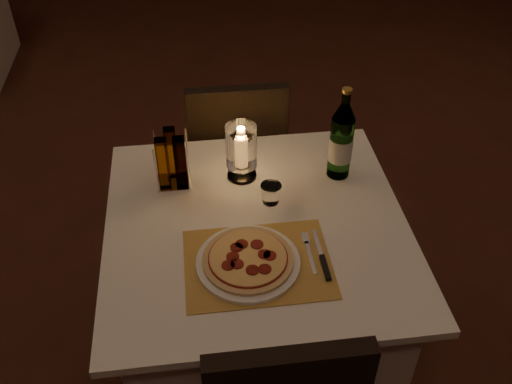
{
  "coord_description": "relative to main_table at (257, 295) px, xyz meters",
  "views": [
    {
      "loc": [
        -0.04,
        -1.83,
        2.04
      ],
      "look_at": [
        0.14,
        -0.45,
        0.86
      ],
      "focal_mm": 40.0,
      "sensor_mm": 36.0,
      "label": 1
    }
  ],
  "objects": [
    {
      "name": "pizza",
      "position": [
        -0.05,
        -0.18,
        0.39
      ],
      "size": [
        0.28,
        0.28,
        0.02
      ],
      "color": "#D8B77F",
      "rests_on": "plate"
    },
    {
      "name": "plate",
      "position": [
        -0.05,
        -0.18,
        0.38
      ],
      "size": [
        0.32,
        0.32,
        0.01
      ],
      "primitive_type": "cylinder",
      "color": "white",
      "rests_on": "placemat"
    },
    {
      "name": "floor",
      "position": [
        -0.14,
        0.47,
        -0.38
      ],
      "size": [
        8.0,
        10.0,
        0.02
      ],
      "primitive_type": "cube",
      "color": "#4A2117",
      "rests_on": "ground"
    },
    {
      "name": "hurricane_candle",
      "position": [
        -0.02,
        0.26,
        0.49
      ],
      "size": [
        0.11,
        0.11,
        0.21
      ],
      "color": "white",
      "rests_on": "main_table"
    },
    {
      "name": "water_bottle",
      "position": [
        0.33,
        0.23,
        0.51
      ],
      "size": [
        0.09,
        0.09,
        0.35
      ],
      "color": "#609C54",
      "rests_on": "main_table"
    },
    {
      "name": "chair_far",
      "position": [
        0.0,
        0.71,
        0.18
      ],
      "size": [
        0.42,
        0.42,
        0.9
      ],
      "color": "black",
      "rests_on": "ground"
    },
    {
      "name": "cruet_caddy",
      "position": [
        -0.27,
        0.25,
        0.46
      ],
      "size": [
        0.12,
        0.12,
        0.21
      ],
      "color": "white",
      "rests_on": "main_table"
    },
    {
      "name": "tumbler",
      "position": [
        0.06,
        0.1,
        0.4
      ],
      "size": [
        0.07,
        0.07,
        0.07
      ],
      "primitive_type": null,
      "color": "white",
      "rests_on": "main_table"
    },
    {
      "name": "main_table",
      "position": [
        0.0,
        0.0,
        0.0
      ],
      "size": [
        1.0,
        1.0,
        0.74
      ],
      "color": "white",
      "rests_on": "ground"
    },
    {
      "name": "fork",
      "position": [
        0.15,
        -0.15,
        0.37
      ],
      "size": [
        0.02,
        0.18,
        0.0
      ],
      "color": "silver",
      "rests_on": "placemat"
    },
    {
      "name": "placemat",
      "position": [
        -0.02,
        -0.18,
        0.37
      ],
      "size": [
        0.45,
        0.34,
        0.0
      ],
      "primitive_type": "cube",
      "color": "#C19343",
      "rests_on": "main_table"
    },
    {
      "name": "knife",
      "position": [
        0.18,
        -0.21,
        0.37
      ],
      "size": [
        0.02,
        0.22,
        0.01
      ],
      "color": "black",
      "rests_on": "placemat"
    }
  ]
}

